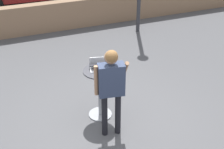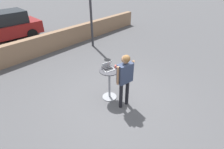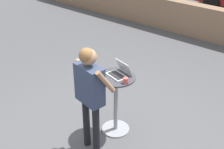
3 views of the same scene
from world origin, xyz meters
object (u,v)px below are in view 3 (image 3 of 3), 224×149
at_px(laptop, 119,72).
at_px(coffee_mug, 126,80).
at_px(cafe_table, 116,99).
at_px(standing_person, 90,87).

distance_m(laptop, coffee_mug, 0.26).
height_order(cafe_table, standing_person, standing_person).
bearing_deg(standing_person, cafe_table, 90.26).
bearing_deg(cafe_table, laptop, 79.07).
xyz_separation_m(laptop, standing_person, (-0.01, -0.68, 0.03)).
height_order(cafe_table, laptop, laptop).
xyz_separation_m(coffee_mug, standing_person, (-0.24, -0.55, 0.04)).
distance_m(cafe_table, coffee_mug, 0.53).
bearing_deg(standing_person, coffee_mug, 66.64).
height_order(cafe_table, coffee_mug, coffee_mug).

